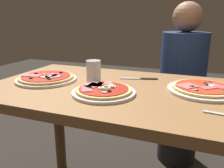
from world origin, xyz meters
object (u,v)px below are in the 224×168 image
at_px(dining_table, 121,114).
at_px(water_glass_near, 94,73).
at_px(pizza_across_left, 203,89).
at_px(knife, 141,79).
at_px(diner_person, 181,91).
at_px(pizza_across_right, 46,78).
at_px(pizza_foreground, 103,91).

bearing_deg(dining_table, water_glass_near, 164.73).
relative_size(pizza_across_left, water_glass_near, 2.80).
xyz_separation_m(knife, diner_person, (0.17, 0.54, -0.21)).
relative_size(dining_table, knife, 6.47).
bearing_deg(pizza_across_right, pizza_across_left, 7.17).
bearing_deg(pizza_across_left, pizza_foreground, -154.49).
bearing_deg(water_glass_near, knife, 34.36).
xyz_separation_m(dining_table, diner_person, (0.21, 0.73, -0.08)).
bearing_deg(pizza_foreground, dining_table, 68.31).
relative_size(pizza_foreground, knife, 1.39).
distance_m(dining_table, pizza_foreground, 0.18).
bearing_deg(pizza_across_left, water_glass_near, -176.05).
xyz_separation_m(pizza_foreground, pizza_across_left, (0.39, 0.18, -0.00)).
height_order(dining_table, water_glass_near, water_glass_near).
xyz_separation_m(pizza_foreground, pizza_across_right, (-0.36, 0.09, -0.00)).
bearing_deg(diner_person, pizza_foreground, 72.91).
bearing_deg(water_glass_near, diner_person, 61.37).
bearing_deg(dining_table, pizza_foreground, -111.69).
bearing_deg(dining_table, pizza_across_left, 12.78).
bearing_deg(pizza_across_left, knife, 160.45).
xyz_separation_m(dining_table, knife, (0.05, 0.18, 0.13)).
xyz_separation_m(pizza_across_left, diner_person, (-0.13, 0.65, -0.22)).
relative_size(water_glass_near, diner_person, 0.09).
bearing_deg(water_glass_near, pizza_across_right, -166.17).
height_order(water_glass_near, diner_person, diner_person).
height_order(water_glass_near, knife, water_glass_near).
xyz_separation_m(dining_table, pizza_across_left, (0.35, 0.08, 0.14)).
relative_size(pizza_across_left, diner_person, 0.26).
height_order(pizza_across_left, knife, pizza_across_left).
distance_m(dining_table, diner_person, 0.76).
bearing_deg(pizza_across_right, knife, 24.18).
bearing_deg(diner_person, water_glass_near, 61.37).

